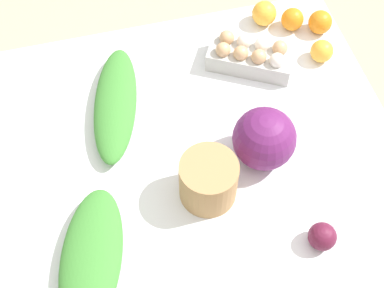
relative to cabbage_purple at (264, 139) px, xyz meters
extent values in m
plane|color=#C6B289|center=(-0.17, 0.07, -0.80)|extent=(8.00, 8.00, 0.00)
cube|color=silver|center=(-0.17, 0.07, -0.10)|extent=(1.12, 0.96, 0.03)
cylinder|color=tan|center=(-0.67, 0.49, -0.46)|extent=(0.06, 0.06, 0.69)
cylinder|color=tan|center=(0.33, 0.49, -0.46)|extent=(0.06, 0.06, 0.69)
sphere|color=#601E5B|center=(0.00, 0.00, 0.00)|extent=(0.16, 0.16, 0.16)
cube|color=#B7B7B2|center=(0.07, 0.31, -0.05)|extent=(0.27, 0.22, 0.06)
sphere|color=tan|center=(0.15, 0.29, -0.01)|extent=(0.04, 0.04, 0.04)
sphere|color=white|center=(0.10, 0.32, -0.01)|extent=(0.04, 0.04, 0.04)
sphere|color=white|center=(0.06, 0.34, -0.01)|extent=(0.04, 0.04, 0.04)
sphere|color=tan|center=(0.01, 0.37, -0.01)|extent=(0.04, 0.04, 0.04)
sphere|color=white|center=(0.12, 0.25, -0.01)|extent=(0.04, 0.04, 0.04)
sphere|color=tan|center=(0.08, 0.27, -0.01)|extent=(0.04, 0.04, 0.04)
sphere|color=tan|center=(0.03, 0.30, -0.01)|extent=(0.04, 0.04, 0.04)
sphere|color=tan|center=(-0.01, 0.33, -0.01)|extent=(0.04, 0.04, 0.04)
cylinder|color=#A87F51|center=(-0.17, -0.07, -0.02)|extent=(0.15, 0.15, 0.13)
ellipsoid|color=#3D8433|center=(-0.35, 0.24, -0.05)|extent=(0.21, 0.41, 0.06)
ellipsoid|color=#3D8433|center=(-0.48, -0.18, -0.05)|extent=(0.24, 0.38, 0.06)
sphere|color=#5B1933|center=(0.06, -0.27, -0.05)|extent=(0.07, 0.07, 0.07)
sphere|color=#F9A833|center=(0.28, 0.28, -0.05)|extent=(0.07, 0.07, 0.07)
sphere|color=orange|center=(0.24, 0.42, -0.05)|extent=(0.07, 0.07, 0.07)
sphere|color=#F9A833|center=(0.16, 0.47, -0.04)|extent=(0.08, 0.08, 0.08)
sphere|color=orange|center=(0.32, 0.39, -0.05)|extent=(0.07, 0.07, 0.07)
camera|label=1|loc=(-0.36, -0.67, 1.14)|focal=50.00mm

